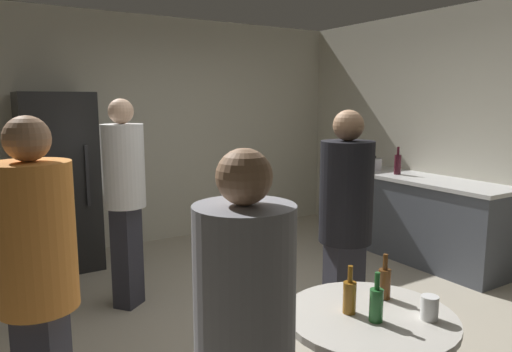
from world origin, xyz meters
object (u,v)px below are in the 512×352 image
object	(u,v)px
person_in_white_shirt	(124,187)
kettle	(375,164)
beer_bottle_amber	(350,296)
person_in_gray_shirt	(245,342)
beer_bottle_green	(376,304)
beer_bottle_brown	(384,282)
refrigerator	(59,182)
foreground_table	(369,335)
person_in_orange_shirt	(37,274)
wine_bottle_on_counter	(398,164)
plastic_cup_white	(429,308)
person_in_black_shirt	(346,218)

from	to	relation	value
person_in_white_shirt	kettle	bearing A→B (deg)	54.53
beer_bottle_amber	person_in_gray_shirt	size ratio (longest dim) A/B	0.15
beer_bottle_green	beer_bottle_brown	bearing A→B (deg)	35.53
beer_bottle_amber	person_in_white_shirt	bearing A→B (deg)	99.67
refrigerator	beer_bottle_green	size ratio (longest dim) A/B	7.83
foreground_table	beer_bottle_amber	size ratio (longest dim) A/B	3.48
person_in_orange_shirt	person_in_gray_shirt	xyz separation A→B (m)	(0.52, -0.90, -0.05)
kettle	wine_bottle_on_counter	xyz separation A→B (m)	(-0.01, -0.36, 0.05)
beer_bottle_brown	plastic_cup_white	size ratio (longest dim) A/B	2.09
beer_bottle_green	person_in_black_shirt	xyz separation A→B (m)	(0.53, 0.78, 0.15)
refrigerator	person_in_white_shirt	bearing A→B (deg)	-77.09
beer_bottle_green	wine_bottle_on_counter	bearing A→B (deg)	40.19
wine_bottle_on_counter	person_in_black_shirt	world-z (taller)	person_in_black_shirt
refrigerator	wine_bottle_on_counter	bearing A→B (deg)	-24.01
person_in_orange_shirt	person_in_white_shirt	world-z (taller)	person_in_white_shirt
beer_bottle_green	person_in_black_shirt	bearing A→B (deg)	56.06
refrigerator	beer_bottle_green	world-z (taller)	refrigerator
wine_bottle_on_counter	person_in_white_shirt	distance (m)	3.02
beer_bottle_brown	person_in_orange_shirt	world-z (taller)	person_in_orange_shirt
person_in_gray_shirt	person_in_white_shirt	distance (m)	2.54
beer_bottle_green	kettle	bearing A→B (deg)	44.37
beer_bottle_brown	plastic_cup_white	xyz separation A→B (m)	(-0.00, -0.27, -0.03)
person_in_black_shirt	beer_bottle_brown	bearing A→B (deg)	-18.12
beer_bottle_brown	person_in_black_shirt	bearing A→B (deg)	63.93
foreground_table	person_in_gray_shirt	world-z (taller)	person_in_gray_shirt
wine_bottle_on_counter	plastic_cup_white	xyz separation A→B (m)	(-2.37, -2.30, -0.23)
plastic_cup_white	person_in_black_shirt	world-z (taller)	person_in_black_shirt
foreground_table	wine_bottle_on_counter	bearing A→B (deg)	39.70
person_in_black_shirt	plastic_cup_white	bearing A→B (deg)	-10.91
beer_bottle_green	plastic_cup_white	xyz separation A→B (m)	(0.22, -0.11, -0.03)
kettle	foreground_table	world-z (taller)	kettle
beer_bottle_green	plastic_cup_white	world-z (taller)	beer_bottle_green
beer_bottle_brown	plastic_cup_white	bearing A→B (deg)	-90.18
refrigerator	person_in_white_shirt	size ratio (longest dim) A/B	1.04
kettle	beer_bottle_brown	distance (m)	3.37
beer_bottle_brown	wine_bottle_on_counter	bearing A→B (deg)	40.60
wine_bottle_on_counter	beer_bottle_amber	xyz separation A→B (m)	(-2.63, -2.06, -0.20)
beer_bottle_amber	person_in_white_shirt	size ratio (longest dim) A/B	0.13
foreground_table	beer_bottle_amber	bearing A→B (deg)	139.91
foreground_table	person_in_white_shirt	xyz separation A→B (m)	(-0.46, 2.31, 0.39)
beer_bottle_brown	foreground_table	bearing A→B (deg)	-153.61
refrigerator	foreground_table	size ratio (longest dim) A/B	2.25
kettle	foreground_table	distance (m)	3.59
plastic_cup_white	person_in_black_shirt	size ratio (longest dim) A/B	0.07
person_in_orange_shirt	beer_bottle_amber	bearing A→B (deg)	6.41
foreground_table	beer_bottle_brown	world-z (taller)	beer_bottle_brown
plastic_cup_white	person_in_gray_shirt	size ratio (longest dim) A/B	0.07
beer_bottle_amber	person_in_black_shirt	size ratio (longest dim) A/B	0.14
person_in_gray_shirt	plastic_cup_white	bearing A→B (deg)	-9.00
refrigerator	beer_bottle_amber	xyz separation A→B (m)	(0.68, -3.54, -0.08)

